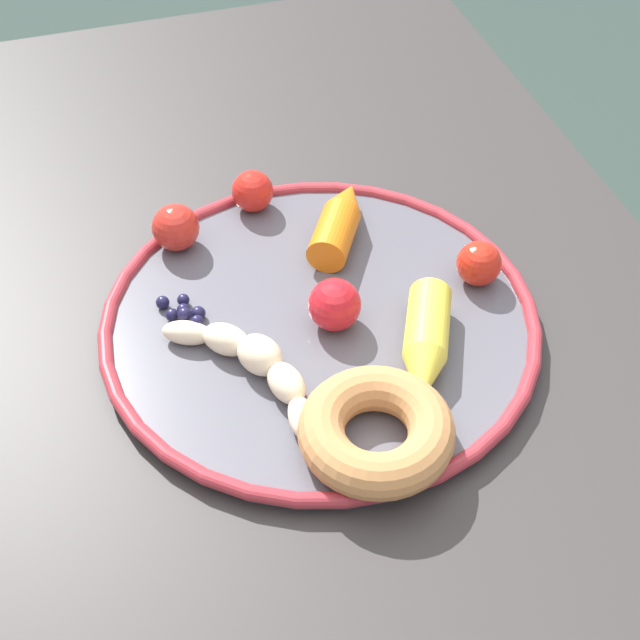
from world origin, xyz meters
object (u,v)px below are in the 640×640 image
at_px(tomato_far, 479,264).
at_px(donut, 376,431).
at_px(plate, 320,322).
at_px(carrot_yellow, 426,345).
at_px(dining_table, 295,443).
at_px(tomato_extra, 252,191).
at_px(banana, 253,362).
at_px(tomato_near, 334,305).
at_px(tomato_mid, 176,227).
at_px(carrot_orange, 339,220).
at_px(blueberry_pile, 183,311).

bearing_deg(tomato_far, donut, -45.30).
height_order(plate, carrot_yellow, carrot_yellow).
height_order(dining_table, tomato_extra, tomato_extra).
height_order(banana, tomato_extra, tomato_extra).
height_order(plate, tomato_near, tomato_near).
relative_size(dining_table, carrot_yellow, 9.74).
distance_m(tomato_mid, tomato_far, 0.26).
distance_m(tomato_near, tomato_mid, 0.17).
bearing_deg(donut, tomato_mid, -159.97).
distance_m(tomato_near, tomato_far, 0.13).
height_order(tomato_near, tomato_mid, tomato_near).
bearing_deg(carrot_orange, tomato_near, -20.08).
xyz_separation_m(dining_table, carrot_yellow, (0.04, 0.10, 0.13)).
bearing_deg(tomato_extra, tomato_mid, -67.54).
bearing_deg(blueberry_pile, plate, 71.65).
height_order(dining_table, banana, banana).
distance_m(donut, tomato_far, 0.20).
bearing_deg(dining_table, plate, 133.15).
relative_size(tomato_far, tomato_extra, 1.00).
bearing_deg(dining_table, blueberry_pile, -131.42).
bearing_deg(tomato_extra, tomato_near, 8.95).
relative_size(donut, blueberry_pile, 2.29).
relative_size(blueberry_pile, tomato_extra, 1.29).
bearing_deg(dining_table, carrot_yellow, 69.46).
relative_size(banana, tomato_extra, 3.84).
bearing_deg(plate, donut, 0.42).
bearing_deg(dining_table, donut, 17.74).
bearing_deg(plate, carrot_orange, 153.69).
distance_m(plate, carrot_orange, 0.11).
relative_size(dining_table, blueberry_pile, 23.72).
bearing_deg(carrot_orange, tomato_far, 46.00).
xyz_separation_m(plate, tomato_extra, (-0.16, -0.02, 0.02)).
xyz_separation_m(dining_table, tomato_extra, (-0.19, 0.02, 0.13)).
xyz_separation_m(blueberry_pile, tomato_extra, (-0.12, 0.09, 0.01)).
height_order(dining_table, donut, donut).
height_order(carrot_yellow, tomato_near, tomato_near).
bearing_deg(carrot_orange, dining_table, -32.21).
height_order(plate, blueberry_pile, blueberry_pile).
relative_size(banana, donut, 1.30).
distance_m(donut, blueberry_pile, 0.20).
relative_size(banana, carrot_orange, 1.40).
relative_size(plate, carrot_orange, 3.42).
distance_m(carrot_yellow, tomato_mid, 0.25).
bearing_deg(tomato_mid, dining_table, 21.51).
distance_m(plate, tomato_near, 0.03).
bearing_deg(carrot_yellow, carrot_orange, -173.93).
relative_size(blueberry_pile, tomato_mid, 1.18).
bearing_deg(donut, dining_table, -162.26).
bearing_deg(donut, carrot_orange, 168.48).
relative_size(carrot_orange, tomato_near, 2.44).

